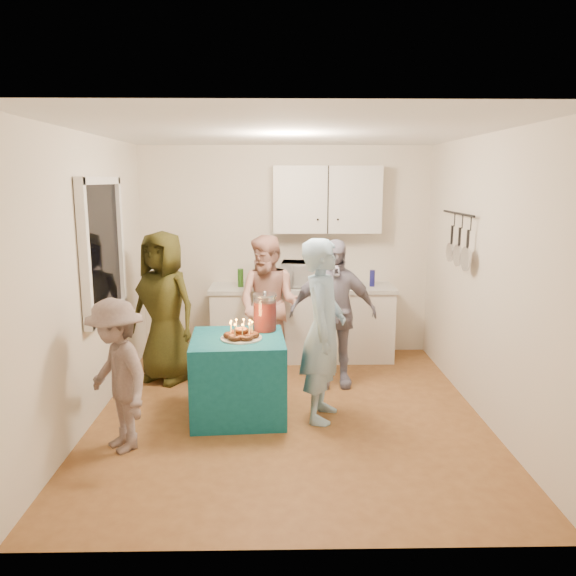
{
  "coord_description": "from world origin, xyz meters",
  "views": [
    {
      "loc": [
        -0.1,
        -5.01,
        2.19
      ],
      "look_at": [
        0.0,
        0.35,
        1.15
      ],
      "focal_mm": 35.0,
      "sensor_mm": 36.0,
      "label": 1
    }
  ],
  "objects_px": {
    "woman_back_left": "(164,307)",
    "woman_back_right": "(333,313)",
    "child_near_left": "(117,376)",
    "microwave": "(304,274)",
    "punch_jar": "(265,313)",
    "counter": "(302,324)",
    "man_birthday": "(323,330)",
    "party_table": "(238,377)",
    "woman_back_center": "(269,305)"
  },
  "relations": [
    {
      "from": "punch_jar",
      "to": "woman_back_left",
      "type": "distance_m",
      "value": 1.34
    },
    {
      "from": "counter",
      "to": "microwave",
      "type": "height_order",
      "value": "microwave"
    },
    {
      "from": "microwave",
      "to": "child_near_left",
      "type": "bearing_deg",
      "value": -118.7
    },
    {
      "from": "counter",
      "to": "woman_back_right",
      "type": "xyz_separation_m",
      "value": [
        0.29,
        -0.93,
        0.36
      ]
    },
    {
      "from": "woman_back_right",
      "to": "party_table",
      "type": "bearing_deg",
      "value": -141.81
    },
    {
      "from": "microwave",
      "to": "woman_back_right",
      "type": "distance_m",
      "value": 1.01
    },
    {
      "from": "child_near_left",
      "to": "microwave",
      "type": "bearing_deg",
      "value": 106.34
    },
    {
      "from": "party_table",
      "to": "man_birthday",
      "type": "bearing_deg",
      "value": -4.71
    },
    {
      "from": "child_near_left",
      "to": "party_table",
      "type": "bearing_deg",
      "value": 85.83
    },
    {
      "from": "microwave",
      "to": "woman_back_left",
      "type": "xyz_separation_m",
      "value": [
        -1.56,
        -0.74,
        -0.23
      ]
    },
    {
      "from": "microwave",
      "to": "man_birthday",
      "type": "distance_m",
      "value": 1.8
    },
    {
      "from": "microwave",
      "to": "man_birthday",
      "type": "relative_size",
      "value": 0.32
    },
    {
      "from": "woman_back_left",
      "to": "woman_back_right",
      "type": "distance_m",
      "value": 1.84
    },
    {
      "from": "counter",
      "to": "man_birthday",
      "type": "bearing_deg",
      "value": -86.41
    },
    {
      "from": "woman_back_left",
      "to": "child_near_left",
      "type": "height_order",
      "value": "woman_back_left"
    },
    {
      "from": "punch_jar",
      "to": "woman_back_left",
      "type": "height_order",
      "value": "woman_back_left"
    },
    {
      "from": "woman_back_center",
      "to": "woman_back_right",
      "type": "relative_size",
      "value": 1.0
    },
    {
      "from": "microwave",
      "to": "party_table",
      "type": "relative_size",
      "value": 0.64
    },
    {
      "from": "man_birthday",
      "to": "woman_back_center",
      "type": "xyz_separation_m",
      "value": [
        -0.51,
        1.28,
        -0.05
      ]
    },
    {
      "from": "counter",
      "to": "child_near_left",
      "type": "distance_m",
      "value": 2.87
    },
    {
      "from": "microwave",
      "to": "woman_back_left",
      "type": "height_order",
      "value": "woman_back_left"
    },
    {
      "from": "woman_back_center",
      "to": "punch_jar",
      "type": "bearing_deg",
      "value": -66.82
    },
    {
      "from": "party_table",
      "to": "counter",
      "type": "bearing_deg",
      "value": 68.71
    },
    {
      "from": "punch_jar",
      "to": "woman_back_left",
      "type": "xyz_separation_m",
      "value": [
        -1.12,
        0.74,
        -0.1
      ]
    },
    {
      "from": "counter",
      "to": "microwave",
      "type": "xyz_separation_m",
      "value": [
        0.02,
        0.0,
        0.63
      ]
    },
    {
      "from": "counter",
      "to": "man_birthday",
      "type": "distance_m",
      "value": 1.84
    },
    {
      "from": "microwave",
      "to": "party_table",
      "type": "xyz_separation_m",
      "value": [
        -0.69,
        -1.72,
        -0.68
      ]
    },
    {
      "from": "woman_back_left",
      "to": "child_near_left",
      "type": "bearing_deg",
      "value": -65.24
    },
    {
      "from": "party_table",
      "to": "man_birthday",
      "type": "relative_size",
      "value": 0.51
    },
    {
      "from": "party_table",
      "to": "woman_back_right",
      "type": "bearing_deg",
      "value": 39.55
    },
    {
      "from": "punch_jar",
      "to": "woman_back_center",
      "type": "distance_m",
      "value": 0.99
    },
    {
      "from": "man_birthday",
      "to": "child_near_left",
      "type": "bearing_deg",
      "value": 122.24
    },
    {
      "from": "punch_jar",
      "to": "child_near_left",
      "type": "relative_size",
      "value": 0.27
    },
    {
      "from": "woman_back_left",
      "to": "woman_back_right",
      "type": "xyz_separation_m",
      "value": [
        1.83,
        -0.19,
        -0.03
      ]
    },
    {
      "from": "counter",
      "to": "party_table",
      "type": "distance_m",
      "value": 1.85
    },
    {
      "from": "party_table",
      "to": "woman_back_right",
      "type": "height_order",
      "value": "woman_back_right"
    },
    {
      "from": "party_table",
      "to": "woman_back_center",
      "type": "bearing_deg",
      "value": 77.4
    },
    {
      "from": "punch_jar",
      "to": "microwave",
      "type": "bearing_deg",
      "value": 73.28
    },
    {
      "from": "man_birthday",
      "to": "woman_back_center",
      "type": "height_order",
      "value": "man_birthday"
    },
    {
      "from": "party_table",
      "to": "punch_jar",
      "type": "distance_m",
      "value": 0.65
    },
    {
      "from": "woman_back_left",
      "to": "woman_back_center",
      "type": "height_order",
      "value": "woman_back_left"
    },
    {
      "from": "microwave",
      "to": "punch_jar",
      "type": "height_order",
      "value": "microwave"
    },
    {
      "from": "counter",
      "to": "man_birthday",
      "type": "xyz_separation_m",
      "value": [
        0.11,
        -1.79,
        0.41
      ]
    },
    {
      "from": "woman_back_left",
      "to": "woman_back_center",
      "type": "distance_m",
      "value": 1.17
    },
    {
      "from": "woman_back_left",
      "to": "man_birthday",
      "type": "bearing_deg",
      "value": -5.46
    },
    {
      "from": "party_table",
      "to": "microwave",
      "type": "bearing_deg",
      "value": 68.1
    },
    {
      "from": "counter",
      "to": "party_table",
      "type": "bearing_deg",
      "value": -111.29
    },
    {
      "from": "woman_back_center",
      "to": "child_near_left",
      "type": "xyz_separation_m",
      "value": [
        -1.2,
        -1.87,
        -0.16
      ]
    },
    {
      "from": "counter",
      "to": "party_table",
      "type": "relative_size",
      "value": 2.59
    },
    {
      "from": "counter",
      "to": "woman_back_center",
      "type": "height_order",
      "value": "woman_back_center"
    }
  ]
}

